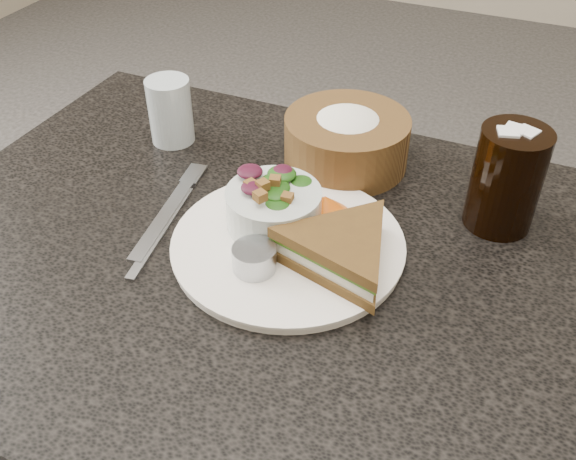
# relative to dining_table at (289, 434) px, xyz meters

# --- Properties ---
(dining_table) EXTENTS (1.00, 0.70, 0.75)m
(dining_table) POSITION_rel_dining_table_xyz_m (0.00, 0.00, 0.00)
(dining_table) COLOR black
(dining_table) RESTS_ON floor
(dinner_plate) EXTENTS (0.28, 0.28, 0.01)m
(dinner_plate) POSITION_rel_dining_table_xyz_m (-0.01, 0.01, 0.38)
(dinner_plate) COLOR white
(dinner_plate) RESTS_ON dining_table
(sandwich) EXTENTS (0.21, 0.21, 0.05)m
(sandwich) POSITION_rel_dining_table_xyz_m (0.07, -0.00, 0.41)
(sandwich) COLOR #4F3515
(sandwich) RESTS_ON dinner_plate
(salad_bowl) EXTENTS (0.14, 0.14, 0.07)m
(salad_bowl) POSITION_rel_dining_table_xyz_m (-0.04, 0.04, 0.42)
(salad_bowl) COLOR silver
(salad_bowl) RESTS_ON dinner_plate
(dressing_ramekin) EXTENTS (0.06, 0.06, 0.03)m
(dressing_ramekin) POSITION_rel_dining_table_xyz_m (-0.02, -0.05, 0.40)
(dressing_ramekin) COLOR #A1A5AC
(dressing_ramekin) RESTS_ON dinner_plate
(orange_wedge) EXTENTS (0.09, 0.09, 0.03)m
(orange_wedge) POSITION_rel_dining_table_xyz_m (0.02, 0.08, 0.40)
(orange_wedge) COLOR orange
(orange_wedge) RESTS_ON dinner_plate
(fork) EXTENTS (0.05, 0.20, 0.01)m
(fork) POSITION_rel_dining_table_xyz_m (-0.18, 0.01, 0.38)
(fork) COLOR #A8ABB3
(fork) RESTS_ON dining_table
(knife) EXTENTS (0.04, 0.19, 0.00)m
(knife) POSITION_rel_dining_table_xyz_m (-0.17, -0.02, 0.38)
(knife) COLOR #B3B5B9
(knife) RESTS_ON dining_table
(bread_basket) EXTENTS (0.20, 0.20, 0.10)m
(bread_basket) POSITION_rel_dining_table_xyz_m (-0.01, 0.23, 0.43)
(bread_basket) COLOR brown
(bread_basket) RESTS_ON dining_table
(cola_glass) EXTENTS (0.10, 0.10, 0.15)m
(cola_glass) POSITION_rel_dining_table_xyz_m (0.22, 0.17, 0.45)
(cola_glass) COLOR black
(cola_glass) RESTS_ON dining_table
(water_glass) EXTENTS (0.07, 0.07, 0.10)m
(water_glass) POSITION_rel_dining_table_xyz_m (-0.28, 0.18, 0.42)
(water_glass) COLOR #B1C0C6
(water_glass) RESTS_ON dining_table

